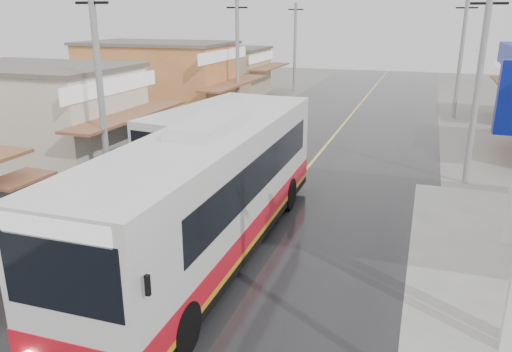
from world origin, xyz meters
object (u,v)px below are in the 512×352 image
object	(u,v)px
coach_bus	(213,191)
tricycle_far	(149,136)
cyclist	(157,187)
second_bus	(208,135)
tyre_stack	(67,210)
tricycle_near	(21,199)

from	to	relation	value
coach_bus	tricycle_far	world-z (taller)	coach_bus
cyclist	tricycle_far	bearing A→B (deg)	133.89
second_bus	tyre_stack	distance (m)	7.88
tricycle_far	tricycle_near	bearing A→B (deg)	-68.81
cyclist	tricycle_near	distance (m)	4.78
tyre_stack	cyclist	bearing A→B (deg)	42.56
second_bus	cyclist	bearing A→B (deg)	-81.56
coach_bus	cyclist	distance (m)	5.15
coach_bus	tyre_stack	xyz separation A→B (m)	(-6.25, 0.94, -1.77)
tyre_stack	tricycle_far	bearing A→B (deg)	98.81
coach_bus	tricycle_near	world-z (taller)	coach_bus
second_bus	cyclist	world-z (taller)	second_bus
coach_bus	cyclist	world-z (taller)	coach_bus
tricycle_near	coach_bus	bearing A→B (deg)	4.28
cyclist	tricycle_near	world-z (taller)	cyclist
tricycle_far	coach_bus	bearing A→B (deg)	-31.85
second_bus	tricycle_near	bearing A→B (deg)	-102.81
cyclist	second_bus	bearing A→B (deg)	102.83
tricycle_near	tyre_stack	distance (m)	1.66
coach_bus	tyre_stack	distance (m)	6.56
second_bus	tyre_stack	world-z (taller)	second_bus
second_bus	tricycle_far	xyz separation A→B (m)	(-3.57, 0.64, -0.50)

